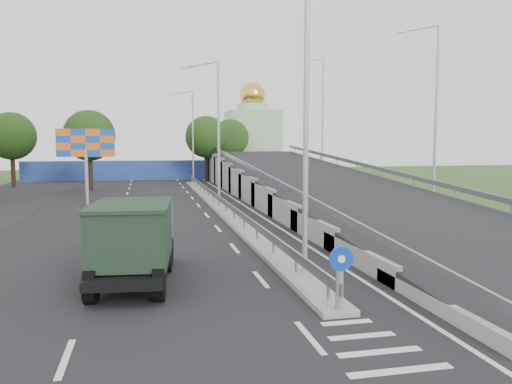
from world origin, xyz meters
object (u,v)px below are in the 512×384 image
object	(u,v)px
lamp_post_near	(301,102)
church	(252,137)
sign_bollard	(340,278)
dump_truck	(135,236)
billboard	(86,147)
lamp_post_mid	(216,124)
lamp_post_far	(191,131)

from	to	relation	value
lamp_post_near	church	xyz separation A→B (m)	(9.89, 54.00, -0.50)
sign_bollard	dump_truck	size ratio (longest dim) A/B	0.27
sign_bollard	church	world-z (taller)	church
lamp_post_near	billboard	size ratio (longest dim) A/B	1.83
church	billboard	distance (m)	37.23
sign_bollard	lamp_post_near	size ratio (longest dim) A/B	0.17
billboard	dump_truck	xyz separation A→B (m)	(3.82, -21.08, -2.73)
lamp_post_mid	lamp_post_far	world-z (taller)	same
lamp_post_mid	dump_truck	world-z (taller)	lamp_post_mid
sign_bollard	dump_truck	xyz separation A→B (m)	(-5.18, 4.74, 0.42)
church	billboard	size ratio (longest dim) A/B	2.51
lamp_post_near	church	bearing A→B (deg)	79.62
sign_bollard	billboard	size ratio (longest dim) A/B	0.30
lamp_post_mid	dump_truck	size ratio (longest dim) A/B	1.64
lamp_post_near	lamp_post_far	bearing A→B (deg)	90.00
lamp_post_near	dump_truck	world-z (taller)	lamp_post_near
church	lamp_post_near	bearing A→B (deg)	-100.38
lamp_post_near	church	world-z (taller)	church
lamp_post_far	dump_truck	bearing A→B (deg)	-97.71
sign_bollard	lamp_post_far	bearing A→B (deg)	89.86
lamp_post_far	billboard	xyz separation A→B (m)	(-9.11, -18.00, -1.62)
sign_bollard	lamp_post_mid	size ratio (longest dim) A/B	0.17
lamp_post_near	lamp_post_far	world-z (taller)	same
church	sign_bollard	bearing A→B (deg)	-99.81
lamp_post_far	church	world-z (taller)	church
billboard	lamp_post_mid	bearing A→B (deg)	-12.38
lamp_post_mid	church	bearing A→B (deg)	73.78
sign_bollard	lamp_post_near	distance (m)	6.12
dump_truck	church	bearing A→B (deg)	79.94
lamp_post_near	billboard	world-z (taller)	lamp_post_near
lamp_post_mid	lamp_post_far	distance (m)	20.00
church	billboard	world-z (taller)	church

